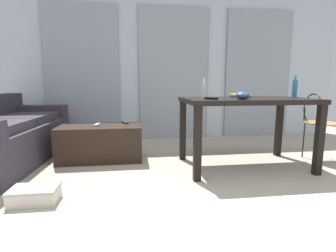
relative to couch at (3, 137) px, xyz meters
name	(u,v)px	position (x,y,z in m)	size (l,w,h in m)	color
ground_plane	(201,173)	(2.26, -0.69, -0.32)	(7.48, 7.48, 0.00)	#B2A893
wall_back	(173,65)	(2.26, 1.27, 0.95)	(5.98, 0.10, 2.54)	silver
curtains	(174,75)	(2.26, 1.18, 0.79)	(4.26, 0.03, 2.22)	#99A3AD
couch	(3,137)	(0.00, 0.00, 0.00)	(0.98, 1.98, 0.81)	#38333D
coffee_table	(101,143)	(1.14, -0.01, -0.10)	(1.01, 0.53, 0.43)	black
craft_table	(246,107)	(2.81, -0.52, 0.37)	(1.39, 0.84, 0.79)	black
wire_chair	(318,118)	(3.79, -0.41, 0.21)	(0.39, 0.40, 0.83)	#B7844C
bottle_near	(295,88)	(3.41, -0.48, 0.57)	(0.06, 0.06, 0.25)	teal
bottle_far	(204,90)	(2.39, -0.28, 0.56)	(0.06, 0.06, 0.23)	beige
bowl	(242,96)	(2.65, -0.77, 0.51)	(0.14, 0.14, 0.08)	#2D4C7A
book_stack	(240,96)	(2.83, -0.30, 0.49)	(0.25, 0.29, 0.04)	#4C4C51
tv_remote_on_table	(211,98)	(2.33, -0.74, 0.48)	(0.05, 0.14, 0.02)	black
tv_remote_primary	(125,123)	(1.44, 0.12, 0.13)	(0.04, 0.16, 0.02)	#232326
tv_remote_secondary	(97,125)	(1.10, -0.02, 0.13)	(0.05, 0.15, 0.02)	#B7B7B2
shoebox	(35,195)	(0.75, -1.17, -0.26)	(0.36, 0.24, 0.12)	beige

